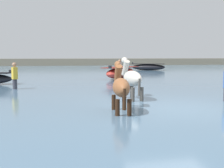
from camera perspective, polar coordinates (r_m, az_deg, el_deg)
The scene contains 8 objects.
ground_plane at distance 9.02m, azimuth 11.71°, elevation -7.08°, with size 120.00×120.00×0.00m, color #666051.
water_surface at distance 18.51m, azimuth -0.42°, elevation 0.06°, with size 90.00×90.00×0.43m, color slate.
horse_lead_pinto at distance 10.40m, azimuth 3.74°, elevation 0.85°, with size 0.58×1.73×1.88m.
horse_trailing_chestnut at distance 7.99m, azimuth 1.67°, elevation -0.92°, with size 0.54×1.64×1.78m.
boat_near_port at distance 31.62m, azimuth 6.91°, elevation 3.23°, with size 3.64×2.47×0.82m.
boat_distant_east at distance 19.91m, azimuth 1.70°, elevation 2.18°, with size 3.24×3.90×1.25m.
person_onlooker_left at distance 14.21m, azimuth -17.98°, elevation 0.83°, with size 0.31×0.37×1.63m.
far_shoreline at distance 47.40m, azimuth -7.08°, elevation 3.91°, with size 80.00×2.40×1.50m, color gray.
Camera 1 is at (-3.47, -8.10, 1.93)m, focal length 48.15 mm.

